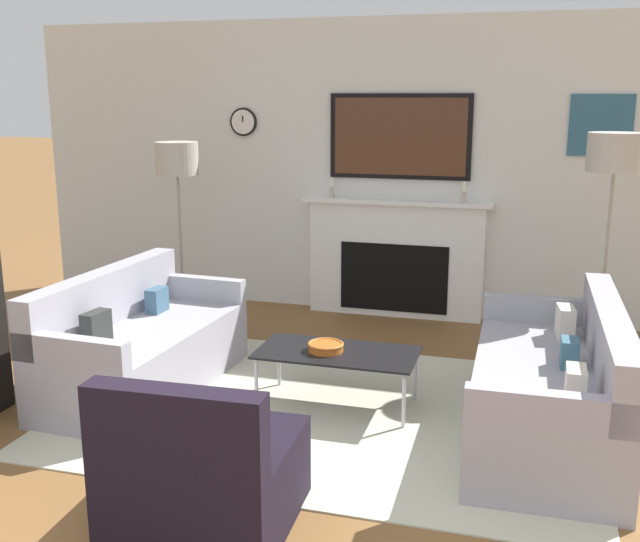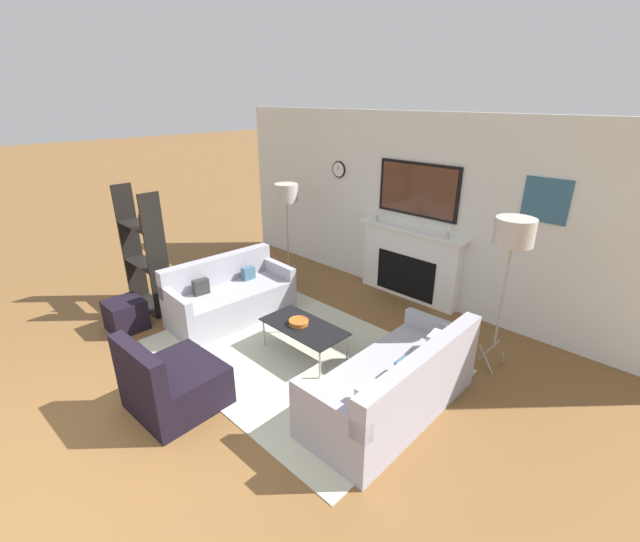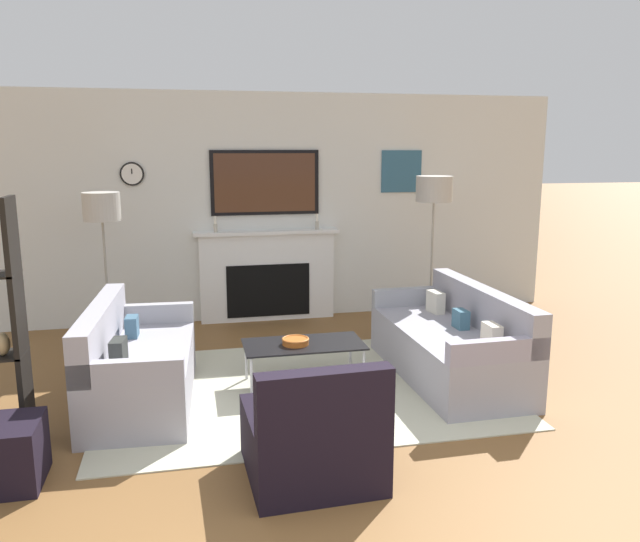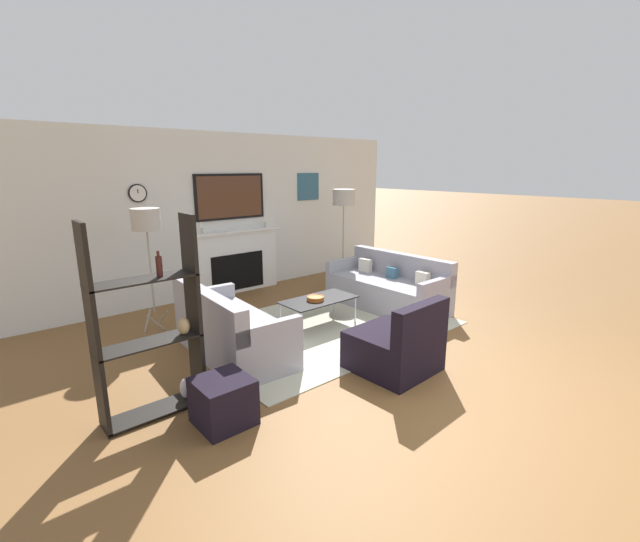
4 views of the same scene
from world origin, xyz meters
TOP-DOWN VIEW (x-y plane):
  - ground_plane at (0.00, 0.00)m, footprint 60.00×60.00m
  - fireplace_wall at (0.00, 4.94)m, footprint 7.30×0.28m
  - area_rug at (0.00, 2.55)m, footprint 3.37×2.41m
  - couch_left at (-1.38, 2.56)m, footprint 0.87×1.72m
  - couch_right at (1.38, 2.55)m, footprint 0.86×1.91m
  - armchair at (-0.21, 1.08)m, footprint 0.84×0.84m
  - coffee_table at (0.03, 2.64)m, footprint 1.05×0.53m
  - decorative_bowl at (-0.05, 2.62)m, footprint 0.24×0.24m
  - floor_lamp_left at (-1.74, 3.97)m, footprint 0.36×0.36m
  - floor_lamp_right at (1.74, 3.97)m, footprint 0.40×0.40m
  - shelf_unit at (-2.47, 1.93)m, footprint 0.87×0.28m
  - ottoman at (-2.10, 1.40)m, footprint 0.45×0.45m

SIDE VIEW (x-z plane):
  - ground_plane at x=0.00m, z-range 0.00..0.00m
  - area_rug at x=0.00m, z-range 0.00..0.01m
  - ottoman at x=-2.10m, z-range 0.00..0.41m
  - armchair at x=-0.21m, z-range -0.14..0.68m
  - couch_right at x=1.38m, z-range -0.11..0.70m
  - couch_left at x=-1.38m, z-range -0.12..0.71m
  - coffee_table at x=0.03m, z-range 0.17..0.55m
  - decorative_bowl at x=-0.05m, z-range 0.39..0.44m
  - shelf_unit at x=-2.47m, z-range -0.08..1.67m
  - fireplace_wall at x=0.00m, z-range -0.13..2.57m
  - floor_lamp_left at x=-1.74m, z-range 0.65..2.29m
  - floor_lamp_right at x=1.74m, z-range 0.71..2.47m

